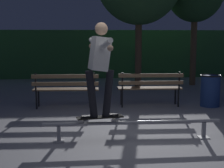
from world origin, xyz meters
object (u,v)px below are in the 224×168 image
object	(u,v)px
park_bench_leftmost	(66,87)
trash_can	(210,90)
park_bench_left_center	(150,85)
grind_rail	(133,125)
skateboard	(100,117)
skateboarder	(100,62)

from	to	relation	value
park_bench_leftmost	trash_can	bearing A→B (deg)	-1.66
park_bench_leftmost	park_bench_left_center	world-z (taller)	same
grind_rail	skateboard	bearing A→B (deg)	-180.00
grind_rail	skateboard	world-z (taller)	skateboard
trash_can	skateboard	bearing A→B (deg)	-138.40
skateboarder	trash_can	world-z (taller)	skateboarder
skateboard	park_bench_leftmost	size ratio (longest dim) A/B	0.50
skateboard	skateboarder	world-z (taller)	skateboarder
skateboard	park_bench_left_center	size ratio (longest dim) A/B	0.50
park_bench_leftmost	trash_can	distance (m)	3.61
park_bench_left_center	skateboard	bearing A→B (deg)	-117.63
grind_rail	skateboarder	xyz separation A→B (m)	(-0.55, 0.00, 1.08)
trash_can	park_bench_left_center	bearing A→B (deg)	176.05
skateboard	trash_can	world-z (taller)	trash_can
park_bench_left_center	skateboarder	bearing A→B (deg)	-117.58
grind_rail	park_bench_leftmost	world-z (taller)	park_bench_leftmost
grind_rail	park_bench_left_center	size ratio (longest dim) A/B	1.88
skateboard	grind_rail	bearing A→B (deg)	0.00
skateboarder	park_bench_left_center	bearing A→B (deg)	62.42
park_bench_leftmost	skateboarder	bearing A→B (deg)	-76.01
park_bench_leftmost	park_bench_left_center	xyz separation A→B (m)	(2.09, 0.00, 0.00)
skateboarder	skateboard	bearing A→B (deg)	-170.16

